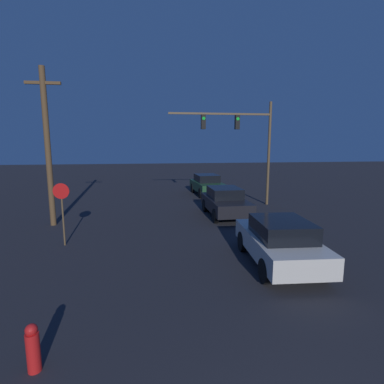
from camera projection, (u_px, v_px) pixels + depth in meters
The scene contains 7 objects.
car_near at pixel (279, 241), 10.13m from camera, with size 2.24×4.52×1.62m.
car_mid at pixel (225, 201), 16.99m from camera, with size 2.10×4.45×1.62m.
car_far at pixel (207, 184), 24.05m from camera, with size 2.32×4.56×1.62m.
traffic_signal_mast at pixel (244, 136), 19.42m from camera, with size 6.73×0.30×6.77m.
stop_sign at pixel (62, 203), 11.92m from camera, with size 0.63×0.07×2.56m.
utility_pole at pixel (48, 145), 14.59m from camera, with size 1.63×0.28×7.70m.
fire_hydrant at pixel (33, 348), 5.41m from camera, with size 0.24×0.24×0.93m.
Camera 1 is at (-1.99, -1.58, 4.12)m, focal length 28.00 mm.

